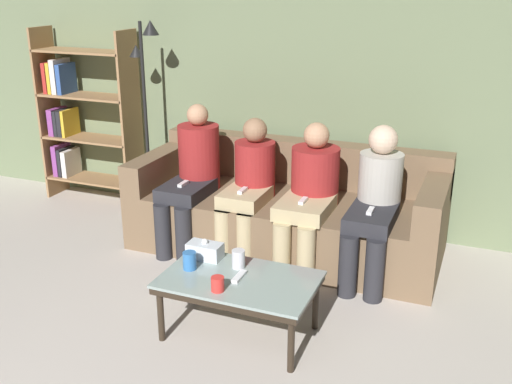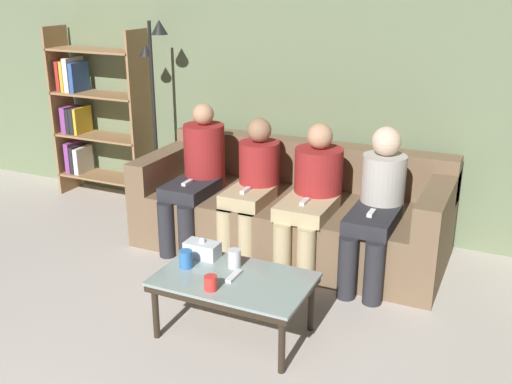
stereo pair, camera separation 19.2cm
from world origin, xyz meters
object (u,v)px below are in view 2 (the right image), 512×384
game_remote (234,276)px  seated_person_mid_left (253,184)px  standing_lamp (156,99)px  seated_person_right_end (377,202)px  coffee_table (234,284)px  cup_near_left (211,283)px  cup_near_right (234,258)px  seated_person_mid_right (313,191)px  couch (292,213)px  tissue_box (202,249)px  cup_far_center (186,259)px  bookshelf (91,115)px  seated_person_left_end (198,171)px

game_remote → seated_person_mid_left: seated_person_mid_left is taller
standing_lamp → seated_person_right_end: standing_lamp is taller
coffee_table → cup_near_left: (-0.05, -0.18, 0.08)m
game_remote → cup_near_left: bearing=-106.1°
cup_near_right → seated_person_mid_left: size_ratio=0.11×
seated_person_mid_right → cup_near_left: bearing=-96.6°
couch → tissue_box: 1.17m
seated_person_mid_left → seated_person_right_end: (0.97, -0.02, 0.01)m
cup_near_right → cup_far_center: size_ratio=1.03×
cup_near_left → seated_person_mid_right: seated_person_mid_right is taller
tissue_box → couch: bearing=82.0°
cup_near_left → cup_far_center: cup_far_center is taller
seated_person_mid_left → seated_person_mid_right: seated_person_mid_right is taller
couch → tissue_box: bearing=-98.0°
bookshelf → seated_person_right_end: size_ratio=1.49×
tissue_box → seated_person_mid_right: (0.41, 0.93, 0.15)m
bookshelf → seated_person_mid_left: bearing=-15.7°
standing_lamp → seated_person_mid_left: standing_lamp is taller
seated_person_right_end → couch: bearing=161.7°
coffee_table → cup_near_right: 0.17m
cup_near_left → seated_person_mid_right: (0.15, 1.28, 0.16)m
coffee_table → bookshelf: bearing=145.2°
bookshelf → seated_person_mid_right: 2.55m
cup_far_center → cup_near_left: bearing=-33.3°
seated_person_left_end → standing_lamp: bearing=147.1°
bookshelf → seated_person_mid_right: (2.48, -0.56, -0.22)m
cup_far_center → cup_near_right: bearing=25.9°
couch → standing_lamp: bearing=171.7°
bookshelf → seated_person_left_end: (1.51, -0.56, -0.20)m
bookshelf → cup_near_left: bearing=-38.3°
couch → standing_lamp: standing_lamp is taller
coffee_table → bookshelf: (-2.38, 1.66, 0.47)m
tissue_box → cup_near_right: bearing=-9.7°
couch → coffee_table: 1.32m
bookshelf → game_remote: bearing=-34.8°
coffee_table → standing_lamp: standing_lamp is taller
seated_person_left_end → seated_person_mid_left: (0.49, 0.00, -0.03)m
couch → coffee_table: (0.15, -1.32, 0.04)m
cup_near_right → coffee_table: bearing=-64.7°
game_remote → bookshelf: 2.93m
couch → cup_near_left: bearing=-86.4°
cup_far_center → standing_lamp: size_ratio=0.06×
coffee_table → seated_person_right_end: bearing=61.6°
seated_person_right_end → cup_near_right: bearing=-124.1°
coffee_table → cup_near_left: bearing=-106.1°
couch → seated_person_mid_left: size_ratio=2.26×
seated_person_right_end → cup_far_center: bearing=-130.1°
coffee_table → cup_near_right: bearing=115.3°
cup_near_right → tissue_box: (-0.25, 0.04, -0.01)m
standing_lamp → seated_person_left_end: bearing=-32.9°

